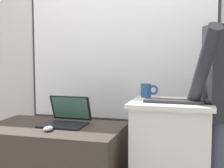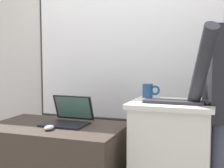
{
  "view_description": "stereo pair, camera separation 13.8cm",
  "coord_description": "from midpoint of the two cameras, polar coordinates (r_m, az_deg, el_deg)",
  "views": [
    {
      "loc": [
        0.57,
        -1.68,
        1.29
      ],
      "look_at": [
        -0.03,
        0.41,
        1.09
      ],
      "focal_mm": 50.0,
      "sensor_mm": 36.0,
      "label": 1
    },
    {
      "loc": [
        0.7,
        -1.64,
        1.29
      ],
      "look_at": [
        -0.03,
        0.41,
        1.09
      ],
      "focal_mm": 50.0,
      "sensor_mm": 36.0,
      "label": 2
    }
  ],
  "objects": [
    {
      "name": "coffee_mug",
      "position": [
        2.39,
        8.35,
        -1.2
      ],
      "size": [
        0.13,
        0.08,
        0.1
      ],
      "color": "#234C84",
      "rests_on": "lectern_podium"
    },
    {
      "name": "wireless_keyboard",
      "position": [
        2.13,
        13.0,
        -3.2
      ],
      "size": [
        0.4,
        0.13,
        0.02
      ],
      "color": "#2D2D30",
      "rests_on": "lectern_podium"
    },
    {
      "name": "computer_mouse_by_laptop",
      "position": [
        2.29,
        -9.74,
        -7.89
      ],
      "size": [
        0.06,
        0.1,
        0.03
      ],
      "color": "#BCBCC1",
      "rests_on": "side_desk"
    },
    {
      "name": "back_wall",
      "position": [
        3.01,
        7.25,
        6.07
      ],
      "size": [
        6.4,
        0.17,
        2.67
      ],
      "color": "silver",
      "rests_on": "ground_plane"
    },
    {
      "name": "computer_mouse_by_keyboard",
      "position": [
        2.12,
        18.88,
        -3.2
      ],
      "size": [
        0.06,
        0.1,
        0.03
      ],
      "color": "black",
      "rests_on": "lectern_podium"
    },
    {
      "name": "laptop",
      "position": [
        2.47,
        -6.35,
        -5.96
      ],
      "size": [
        0.34,
        0.31,
        0.22
      ],
      "color": "black",
      "rests_on": "side_desk"
    }
  ]
}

